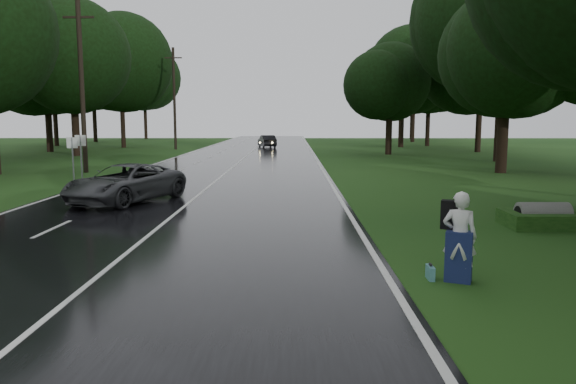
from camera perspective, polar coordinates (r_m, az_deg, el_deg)
name	(u,v)px	position (r m, az deg, el deg)	size (l,w,h in m)	color
ground	(137,247)	(14.14, -15.64, -5.56)	(160.00, 160.00, 0.00)	#1E4314
road	(229,171)	(33.60, -6.24, 2.24)	(12.00, 140.00, 0.04)	black
lane_center	(229,170)	(33.59, -6.24, 2.28)	(0.12, 140.00, 0.01)	silver
grey_car	(126,183)	(21.48, -16.75, 0.90)	(2.39, 5.18, 1.44)	#444548
far_car	(267,141)	(61.41, -2.23, 5.37)	(1.45, 4.15, 1.37)	black
hitchhiker	(459,240)	(11.11, 17.56, -4.83)	(0.77, 0.74, 1.79)	silver
suitcase	(430,273)	(11.25, 14.75, -8.21)	(0.11, 0.38, 0.27)	teal
culvert	(542,227)	(17.78, 25.19, -3.33)	(0.74, 0.74, 1.47)	slate
utility_pole_mid	(86,172)	(34.74, -20.50, 1.94)	(1.80, 0.28, 10.05)	black
utility_pole_far	(176,149)	(59.01, -11.74, 4.42)	(1.80, 0.28, 10.60)	black
road_sign_a	(74,182)	(29.59, -21.60, 0.97)	(0.54, 0.10, 2.27)	white
road_sign_b	(82,180)	(30.59, -20.85, 1.21)	(0.57, 0.10, 2.36)	white
tree_left_e	(77,156)	(51.09, -21.33, 3.58)	(9.29, 9.29, 14.52)	black
tree_left_f	(124,148)	(64.30, -16.91, 4.50)	(10.26, 10.26, 16.04)	black
tree_right_d	(500,173)	(34.80, 21.48, 1.90)	(7.99, 7.99, 12.49)	black
tree_right_e	(388,154)	(50.37, 10.52, 3.92)	(7.39, 7.39, 11.55)	black
tree_right_f	(401,147)	(63.99, 11.78, 4.66)	(9.56, 9.56, 14.94)	black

